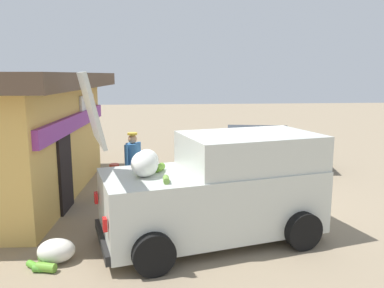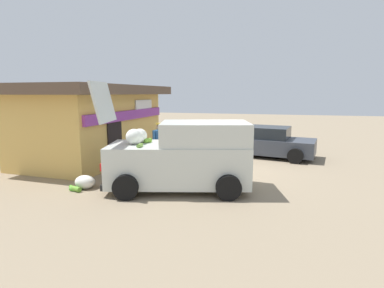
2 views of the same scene
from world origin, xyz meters
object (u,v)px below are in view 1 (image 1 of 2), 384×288
Objects in this scene: unloaded_banana_pile at (54,253)px; paint_bucket at (115,170)px; delivery_van at (219,188)px; parked_sedan at (258,149)px; storefront_bar at (6,133)px; customer_bending at (136,186)px; vendor_standing at (133,161)px.

unloaded_banana_pile reaches higher than paint_bucket.
delivery_van is at bearing -152.73° from paint_bucket.
unloaded_banana_pile is at bearing 140.70° from parked_sedan.
unloaded_banana_pile is (-3.70, -2.01, -1.44)m from storefront_bar.
storefront_bar is 3.94m from customer_bending.
parked_sedan is 5.85× the size of unloaded_banana_pile.
vendor_standing is 1.67m from customer_bending.
vendor_standing is at bearing 33.68° from delivery_van.
unloaded_banana_pile is (-1.64, 1.24, -0.60)m from customer_bending.
delivery_van reaches higher than vendor_standing.
paint_bucket is (4.68, 2.41, -0.79)m from delivery_van.
vendor_standing is 3.56m from unloaded_banana_pile.
customer_bending is at bearing 139.93° from parked_sedan.
unloaded_banana_pile is at bearing 142.86° from customer_bending.
storefront_bar is 7.44m from parked_sedan.
delivery_van is 1.01× the size of parked_sedan.
delivery_van reaches higher than customer_bending.
delivery_van reaches higher than parked_sedan.
parked_sedan is at bearing -81.76° from paint_bucket.
vendor_standing is at bearing -97.37° from storefront_bar.
delivery_van reaches higher than paint_bucket.
storefront_bar reaches higher than customer_bending.
parked_sedan is 4.78m from vendor_standing.
unloaded_banana_pile is at bearing 104.68° from delivery_van.
delivery_van is 5.93× the size of unloaded_banana_pile.
unloaded_banana_pile is (-6.07, 4.97, -0.44)m from parked_sedan.
vendor_standing is (-0.40, -3.10, -0.68)m from storefront_bar.
storefront_bar is at bearing 57.62° from customer_bending.
delivery_van is 5.78m from parked_sedan.
delivery_van reaches higher than storefront_bar.
customer_bending reaches higher than paint_bucket.
unloaded_banana_pile is at bearing 161.67° from vendor_standing.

